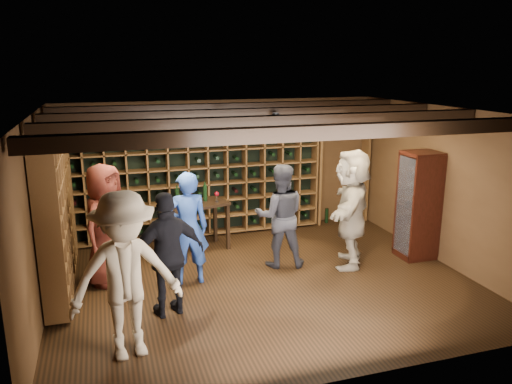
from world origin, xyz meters
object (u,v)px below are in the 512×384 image
object	(u,v)px
man_grey_suit	(280,216)
guest_woman_black	(169,255)
man_blue_shirt	(188,228)
guest_red_floral	(106,225)
tasting_table	(194,209)
display_cabinet	(418,207)
guest_beige	(351,208)
guest_khaki	(126,276)

from	to	relation	value
man_grey_suit	guest_woman_black	xyz separation A→B (m)	(-1.89, -1.10, -0.01)
man_blue_shirt	man_grey_suit	xyz separation A→B (m)	(1.50, 0.22, -0.01)
guest_red_floral	tasting_table	distance (m)	1.71
display_cabinet	guest_beige	size ratio (longest dim) A/B	0.93
man_grey_suit	guest_khaki	world-z (taller)	guest_khaki
display_cabinet	tasting_table	world-z (taller)	display_cabinet
man_blue_shirt	man_grey_suit	size ratio (longest dim) A/B	1.01
display_cabinet	tasting_table	distance (m)	3.71
display_cabinet	tasting_table	xyz separation A→B (m)	(-3.46, 1.36, -0.10)
guest_woman_black	tasting_table	distance (m)	2.24
man_blue_shirt	guest_beige	bearing A→B (deg)	178.82
man_grey_suit	guest_khaki	bearing A→B (deg)	51.18
man_blue_shirt	man_grey_suit	distance (m)	1.51
guest_woman_black	tasting_table	world-z (taller)	guest_woman_black
guest_woman_black	guest_khaki	bearing A→B (deg)	42.09
guest_red_floral	guest_beige	size ratio (longest dim) A/B	0.96
man_grey_suit	guest_khaki	size ratio (longest dim) A/B	0.88
man_grey_suit	guest_beige	world-z (taller)	guest_beige
guest_beige	man_grey_suit	bearing A→B (deg)	-75.01
man_blue_shirt	guest_woman_black	world-z (taller)	man_blue_shirt
display_cabinet	guest_beige	bearing A→B (deg)	178.01
guest_woman_black	guest_khaki	xyz separation A→B (m)	(-0.56, -0.81, 0.13)
display_cabinet	guest_woman_black	distance (m)	4.24
guest_beige	tasting_table	bearing A→B (deg)	-90.14
display_cabinet	guest_red_floral	world-z (taller)	guest_red_floral
display_cabinet	guest_beige	world-z (taller)	guest_beige
guest_red_floral	guest_woman_black	distance (m)	1.41
man_blue_shirt	guest_woman_black	xyz separation A→B (m)	(-0.39, -0.88, -0.03)
guest_khaki	guest_beige	xyz separation A→B (m)	(3.53, 1.62, -0.00)
man_grey_suit	tasting_table	bearing A→B (deg)	-27.75
guest_beige	guest_woman_black	bearing A→B (deg)	-44.76
guest_woman_black	guest_khaki	size ratio (longest dim) A/B	0.87
man_grey_suit	guest_woman_black	bearing A→B (deg)	43.45
guest_woman_black	tasting_table	size ratio (longest dim) A/B	1.32
man_grey_suit	guest_khaki	xyz separation A→B (m)	(-2.45, -1.91, 0.11)
guest_red_floral	tasting_table	world-z (taller)	guest_red_floral
man_grey_suit	guest_red_floral	distance (m)	2.62
tasting_table	guest_beige	bearing A→B (deg)	-45.28
man_grey_suit	tasting_table	xyz separation A→B (m)	(-1.18, 1.02, -0.07)
man_grey_suit	guest_beige	distance (m)	1.13
man_grey_suit	guest_woman_black	world-z (taller)	man_grey_suit
guest_red_floral	guest_beige	bearing A→B (deg)	-59.68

